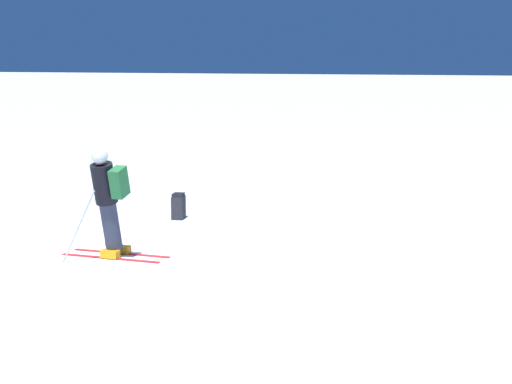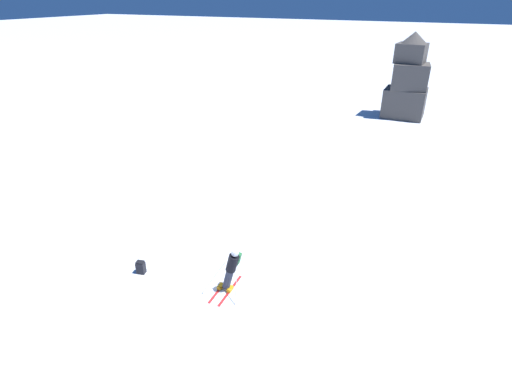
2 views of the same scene
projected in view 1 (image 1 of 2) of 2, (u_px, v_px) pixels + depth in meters
The scene contains 3 objects.
ground_plane at pixel (147, 244), 14.23m from camera, with size 300.00×300.00×0.00m, color white.
skier at pixel (108, 197), 12.93m from camera, with size 1.29×1.69×1.78m.
spare_backpack at pixel (178, 206), 16.37m from camera, with size 0.34×0.28×0.50m.
Camera 1 is at (12.21, 6.93, 3.04)m, focal length 60.00 mm.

